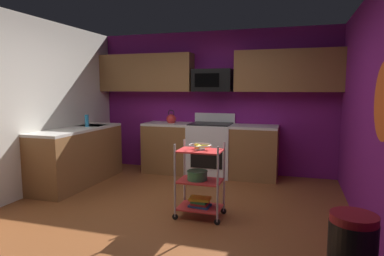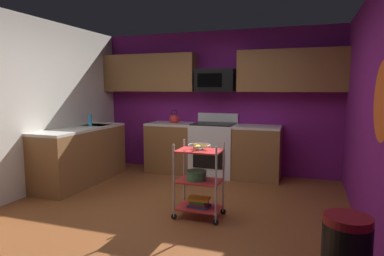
{
  "view_description": "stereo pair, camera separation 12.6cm",
  "coord_description": "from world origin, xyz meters",
  "views": [
    {
      "loc": [
        1.47,
        -3.63,
        1.56
      ],
      "look_at": [
        0.2,
        0.44,
        1.05
      ],
      "focal_mm": 31.1,
      "sensor_mm": 36.0,
      "label": 1
    },
    {
      "loc": [
        1.59,
        -3.59,
        1.56
      ],
      "look_at": [
        0.2,
        0.44,
        1.05
      ],
      "focal_mm": 31.1,
      "sensor_mm": 36.0,
      "label": 2
    }
  ],
  "objects": [
    {
      "name": "dish_soap_bottle",
      "position": [
        -1.87,
        1.14,
        1.02
      ],
      "size": [
        0.06,
        0.06,
        0.2
      ],
      "primitive_type": "cylinder",
      "color": "#2D8CBF",
      "rests_on": "counter_run"
    },
    {
      "name": "oven_range",
      "position": [
        0.04,
        2.1,
        0.48
      ],
      "size": [
        0.76,
        0.65,
        1.1
      ],
      "color": "white",
      "rests_on": "ground"
    },
    {
      "name": "wall_left",
      "position": [
        -2.23,
        0.0,
        1.3
      ],
      "size": [
        0.06,
        4.8,
        2.6
      ],
      "primitive_type": "cube",
      "color": "silver",
      "rests_on": "ground"
    },
    {
      "name": "floor",
      "position": [
        0.0,
        0.0,
        -0.02
      ],
      "size": [
        4.4,
        4.8,
        0.04
      ],
      "primitive_type": "cube",
      "color": "brown",
      "rests_on": "ground"
    },
    {
      "name": "fruit_bowl",
      "position": [
        0.4,
        0.12,
        0.88
      ],
      "size": [
        0.27,
        0.27,
        0.07
      ],
      "color": "silver",
      "rests_on": "rolling_cart"
    },
    {
      "name": "book_stack",
      "position": [
        0.4,
        0.12,
        0.19
      ],
      "size": [
        0.26,
        0.2,
        0.11
      ],
      "color": "#1E4C8C",
      "rests_on": "rolling_cart"
    },
    {
      "name": "wall_back",
      "position": [
        0.0,
        2.43,
        1.3
      ],
      "size": [
        4.52,
        0.06,
        2.6
      ],
      "primitive_type": "cube",
      "color": "#751970",
      "rests_on": "ground"
    },
    {
      "name": "upper_cabinets",
      "position": [
        -0.01,
        2.23,
        1.85
      ],
      "size": [
        4.4,
        0.33,
        0.7
      ],
      "color": "brown"
    },
    {
      "name": "kettle",
      "position": [
        -0.72,
        2.1,
        1.0
      ],
      "size": [
        0.21,
        0.18,
        0.26
      ],
      "color": "red",
      "rests_on": "counter_run"
    },
    {
      "name": "wall_flower_decal",
      "position": [
        2.2,
        -0.38,
        1.45
      ],
      "size": [
        0.0,
        0.71,
        0.71
      ],
      "primitive_type": "cylinder",
      "rotation": [
        0.0,
        1.57,
        0.0
      ],
      "color": "#E5591E"
    },
    {
      "name": "rolling_cart",
      "position": [
        0.4,
        0.12,
        0.45
      ],
      "size": [
        0.59,
        0.38,
        0.91
      ],
      "color": "silver",
      "rests_on": "ground"
    },
    {
      "name": "mixing_bowl_large",
      "position": [
        0.36,
        0.12,
        0.52
      ],
      "size": [
        0.25,
        0.25,
        0.11
      ],
      "color": "#387F4C",
      "rests_on": "rolling_cart"
    },
    {
      "name": "counter_run",
      "position": [
        -0.82,
        1.59,
        0.46
      ],
      "size": [
        3.41,
        2.38,
        0.92
      ],
      "color": "brown",
      "rests_on": "ground"
    },
    {
      "name": "wall_right",
      "position": [
        2.23,
        0.0,
        1.3
      ],
      "size": [
        0.06,
        4.8,
        2.6
      ],
      "primitive_type": "cube",
      "color": "#751970",
      "rests_on": "ground"
    },
    {
      "name": "microwave",
      "position": [
        0.04,
        2.21,
        1.7
      ],
      "size": [
        0.7,
        0.39,
        0.4
      ],
      "color": "black"
    }
  ]
}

